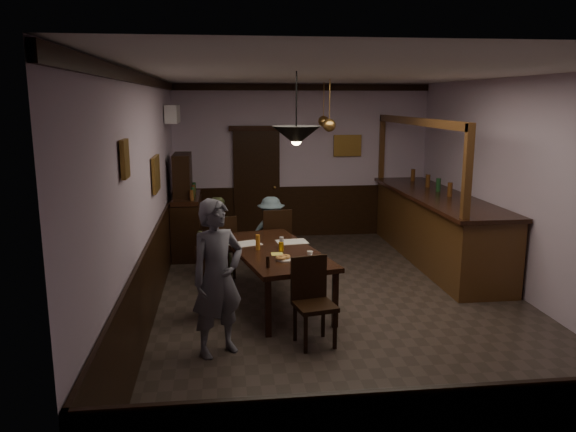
{
  "coord_description": "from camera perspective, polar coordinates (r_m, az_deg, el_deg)",
  "views": [
    {
      "loc": [
        -1.57,
        -6.92,
        2.69
      ],
      "look_at": [
        -0.7,
        0.42,
        1.15
      ],
      "focal_mm": 35.0,
      "sensor_mm": 36.0,
      "label": 1
    }
  ],
  "objects": [
    {
      "name": "room",
      "position": [
        7.2,
        5.95,
        2.17
      ],
      "size": [
        5.01,
        8.01,
        3.01
      ],
      "color": "#2D2621",
      "rests_on": "ground"
    },
    {
      "name": "dining_table",
      "position": [
        7.45,
        -1.35,
        -3.85
      ],
      "size": [
        1.47,
        2.37,
        0.75
      ],
      "rotation": [
        0.0,
        0.0,
        0.22
      ],
      "color": "black",
      "rests_on": "ground"
    },
    {
      "name": "chair_far_left",
      "position": [
        8.56,
        -6.82,
        -2.9
      ],
      "size": [
        0.55,
        0.55,
        0.98
      ],
      "rotation": [
        0.0,
        0.0,
        3.5
      ],
      "color": "black",
      "rests_on": "ground"
    },
    {
      "name": "chair_far_right",
      "position": [
        8.78,
        -1.22,
        -2.25
      ],
      "size": [
        0.49,
        0.49,
        1.03
      ],
      "rotation": [
        0.0,
        0.0,
        3.24
      ],
      "color": "black",
      "rests_on": "ground"
    },
    {
      "name": "chair_near",
      "position": [
        6.32,
        2.47,
        -8.18
      ],
      "size": [
        0.5,
        0.5,
        0.98
      ],
      "rotation": [
        0.0,
        0.0,
        0.21
      ],
      "color": "black",
      "rests_on": "ground"
    },
    {
      "name": "chair_side",
      "position": [
        7.09,
        -7.95,
        -6.45
      ],
      "size": [
        0.49,
        0.49,
        0.89
      ],
      "rotation": [
        0.0,
        0.0,
        1.92
      ],
      "color": "black",
      "rests_on": "ground"
    },
    {
      "name": "person_standing",
      "position": [
        5.99,
        -7.18,
        -6.28
      ],
      "size": [
        0.74,
        0.67,
        1.69
      ],
      "primitive_type": "imported",
      "rotation": [
        0.0,
        0.0,
        0.55
      ],
      "color": "slate",
      "rests_on": "ground"
    },
    {
      "name": "person_seated_left",
      "position": [
        8.81,
        -7.31,
        -1.99
      ],
      "size": [
        0.69,
        0.59,
        1.22
      ],
      "primitive_type": "imported",
      "rotation": [
        0.0,
        0.0,
        3.37
      ],
      "color": "#4B5633",
      "rests_on": "ground"
    },
    {
      "name": "person_seated_right",
      "position": [
        9.04,
        -1.73,
        -1.7
      ],
      "size": [
        0.79,
        0.49,
        1.17
      ],
      "primitive_type": "imported",
      "rotation": [
        0.0,
        0.0,
        3.06
      ],
      "color": "slate",
      "rests_on": "ground"
    },
    {
      "name": "newspaper_left",
      "position": [
        7.7,
        -4.42,
        -2.84
      ],
      "size": [
        0.5,
        0.43,
        0.01
      ],
      "primitive_type": "cube",
      "rotation": [
        0.0,
        0.0,
        0.36
      ],
      "color": "silver",
      "rests_on": "dining_table"
    },
    {
      "name": "newspaper_right",
      "position": [
        7.79,
        0.4,
        -2.64
      ],
      "size": [
        0.45,
        0.35,
        0.01
      ],
      "primitive_type": "cube",
      "rotation": [
        0.0,
        0.0,
        0.12
      ],
      "color": "silver",
      "rests_on": "dining_table"
    },
    {
      "name": "napkin",
      "position": [
        7.19,
        -1.12,
        -3.87
      ],
      "size": [
        0.18,
        0.18,
        0.0
      ],
      "primitive_type": "cube",
      "rotation": [
        0.0,
        0.0,
        0.22
      ],
      "color": "#DDD351",
      "rests_on": "dining_table"
    },
    {
      "name": "saucer",
      "position": [
        7.02,
        2.76,
        -4.26
      ],
      "size": [
        0.15,
        0.15,
        0.01
      ],
      "primitive_type": "cylinder",
      "color": "white",
      "rests_on": "dining_table"
    },
    {
      "name": "coffee_cup",
      "position": [
        7.02,
        2.23,
        -3.87
      ],
      "size": [
        0.1,
        0.1,
        0.07
      ],
      "primitive_type": "imported",
      "rotation": [
        0.0,
        0.0,
        0.22
      ],
      "color": "white",
      "rests_on": "saucer"
    },
    {
      "name": "pastry_plate",
      "position": [
        6.93,
        -0.27,
        -4.43
      ],
      "size": [
        0.22,
        0.22,
        0.01
      ],
      "primitive_type": "cylinder",
      "color": "white",
      "rests_on": "dining_table"
    },
    {
      "name": "pastry_ring_a",
      "position": [
        6.9,
        -0.74,
        -4.27
      ],
      "size": [
        0.13,
        0.13,
        0.04
      ],
      "primitive_type": "torus",
      "color": "#C68C47",
      "rests_on": "pastry_plate"
    },
    {
      "name": "pastry_ring_b",
      "position": [
        6.95,
        -0.28,
        -4.15
      ],
      "size": [
        0.13,
        0.13,
        0.04
      ],
      "primitive_type": "torus",
      "color": "#C68C47",
      "rests_on": "pastry_plate"
    },
    {
      "name": "soda_can",
      "position": [
        7.31,
        -0.69,
        -3.14
      ],
      "size": [
        0.07,
        0.07,
        0.12
      ],
      "primitive_type": "cylinder",
      "color": "#F4AD14",
      "rests_on": "dining_table"
    },
    {
      "name": "beer_glass",
      "position": [
        7.39,
        -3.08,
        -2.68
      ],
      "size": [
        0.06,
        0.06,
        0.2
      ],
      "primitive_type": "cylinder",
      "color": "#BF721E",
      "rests_on": "dining_table"
    },
    {
      "name": "water_glass",
      "position": [
        7.47,
        -0.66,
        -2.7
      ],
      "size": [
        0.06,
        0.06,
        0.15
      ],
      "primitive_type": "cylinder",
      "color": "silver",
      "rests_on": "dining_table"
    },
    {
      "name": "pepper_mill",
      "position": [
        6.61,
        -2.06,
        -4.68
      ],
      "size": [
        0.04,
        0.04,
        0.14
      ],
      "primitive_type": "cylinder",
      "color": "black",
      "rests_on": "dining_table"
    },
    {
      "name": "sideboard",
      "position": [
        10.01,
        -10.29,
        0.17
      ],
      "size": [
        0.48,
        1.35,
        1.78
      ],
      "color": "black",
      "rests_on": "ground"
    },
    {
      "name": "bar_counter",
      "position": [
        9.83,
        14.66,
        -0.87
      ],
      "size": [
        1.0,
        4.28,
        2.4
      ],
      "color": "#442912",
      "rests_on": "ground"
    },
    {
      "name": "door_back",
      "position": [
        11.02,
        -3.2,
        3.17
      ],
      "size": [
        0.9,
        0.06,
        2.1
      ],
      "primitive_type": "cube",
      "color": "black",
      "rests_on": "ground"
    },
    {
      "name": "ac_unit",
      "position": [
        9.86,
        -11.65,
        10.12
      ],
      "size": [
        0.2,
        0.85,
        0.3
      ],
      "color": "white",
      "rests_on": "ground"
    },
    {
      "name": "picture_left_small",
      "position": [
        5.42,
        -16.23,
        5.59
      ],
      "size": [
        0.04,
        0.28,
        0.36
      ],
      "color": "olive",
      "rests_on": "ground"
    },
    {
      "name": "picture_left_large",
      "position": [
        7.84,
        -13.25,
        4.19
      ],
      "size": [
        0.04,
        0.62,
        0.48
      ],
      "color": "olive",
      "rests_on": "ground"
    },
    {
      "name": "picture_back",
      "position": [
        11.2,
        6.06,
        7.12
      ],
      "size": [
        0.55,
        0.04,
        0.42
      ],
      "color": "olive",
      "rests_on": "ground"
    },
    {
      "name": "pendant_iron",
      "position": [
        6.44,
        0.85,
        8.15
      ],
      "size": [
        0.56,
        0.56,
        0.83
      ],
      "color": "black",
      "rests_on": "ground"
    },
    {
      "name": "pendant_brass_mid",
      "position": [
        8.82,
        4.22,
        9.17
      ],
      "size": [
        0.2,
        0.2,
        0.81
      ],
      "color": "#BF8C3F",
      "rests_on": "ground"
    },
    {
      "name": "pendant_brass_far",
      "position": [
        10.43,
        3.63,
        9.57
      ],
      "size": [
        0.2,
        0.2,
        0.81
      ],
      "color": "#BF8C3F",
      "rests_on": "ground"
    }
  ]
}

